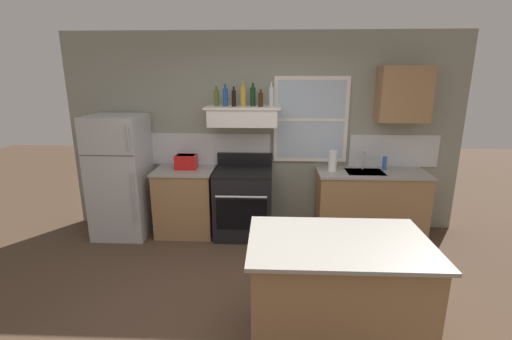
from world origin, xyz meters
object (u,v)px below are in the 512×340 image
bottle_clear_tall (271,96)px  bottle_olive_oil_square (217,98)px  bottle_brown_stout (261,99)px  kitchen_island (336,292)px  stove_range (243,202)px  toaster (186,162)px  bottle_blue_liqueur (225,97)px  bottle_dark_green_wine (253,96)px  refrigerator (121,176)px  bottle_balsamic_dark (234,98)px  dish_soap_bottle (384,163)px  paper_towel_roll (333,161)px  bottle_champagne_gold_foil (243,96)px

bottle_clear_tall → bottle_olive_oil_square: bearing=-178.4°
bottle_brown_stout → kitchen_island: 2.57m
stove_range → bottle_olive_oil_square: bottle_olive_oil_square is taller
bottle_olive_oil_square → bottle_brown_stout: size_ratio=1.17×
toaster → bottle_clear_tall: size_ratio=0.97×
bottle_blue_liqueur → bottle_dark_green_wine: bottle_dark_green_wine is taller
refrigerator → toaster: bearing=6.4°
bottle_balsamic_dark → bottle_clear_tall: bottle_clear_tall is taller
refrigerator → kitchen_island: size_ratio=1.17×
refrigerator → bottle_blue_liqueur: size_ratio=5.81×
bottle_dark_green_wine → dish_soap_bottle: size_ratio=1.64×
stove_range → bottle_brown_stout: 1.39m
refrigerator → dish_soap_bottle: bearing=2.6°
bottle_blue_liqueur → bottle_balsamic_dark: size_ratio=1.12×
bottle_balsamic_dark → dish_soap_bottle: size_ratio=1.40×
bottle_clear_tall → bottle_brown_stout: bearing=-139.8°
bottle_dark_green_wine → paper_towel_roll: 1.34m
bottle_blue_liqueur → bottle_champagne_gold_foil: bearing=4.5°
bottle_champagne_gold_foil → kitchen_island: bottle_champagne_gold_foil is taller
paper_towel_roll → bottle_olive_oil_square: bearing=176.4°
paper_towel_roll → toaster: bearing=178.9°
stove_range → dish_soap_bottle: 1.96m
refrigerator → bottle_clear_tall: size_ratio=5.36×
paper_towel_roll → bottle_champagne_gold_foil: bearing=176.4°
stove_range → kitchen_island: size_ratio=0.78×
dish_soap_bottle → bottle_balsamic_dark: bearing=-178.4°
bottle_dark_green_wine → kitchen_island: size_ratio=0.21×
dish_soap_bottle → kitchen_island: size_ratio=0.13×
toaster → bottle_balsamic_dark: 1.07m
bottle_dark_green_wine → paper_towel_roll: bottle_dark_green_wine is taller
stove_range → bottle_dark_green_wine: (0.12, 0.15, 1.40)m
toaster → stove_range: size_ratio=0.27×
toaster → dish_soap_bottle: toaster is taller
toaster → stove_range: 0.95m
refrigerator → dish_soap_bottle: 3.54m
bottle_olive_oil_square → bottle_blue_liqueur: bottle_blue_liqueur is taller
toaster → kitchen_island: bearing=-51.3°
stove_range → kitchen_island: bearing=-65.9°
paper_towel_roll → kitchen_island: paper_towel_roll is taller
bottle_blue_liqueur → bottle_balsamic_dark: bearing=-6.4°
bottle_champagne_gold_foil → kitchen_island: size_ratio=0.22×
bottle_dark_green_wine → bottle_clear_tall: (0.24, 0.00, 0.00)m
bottle_balsamic_dark → bottle_brown_stout: bearing=-6.6°
bottle_clear_tall → toaster: bearing=-176.0°
dish_soap_bottle → kitchen_island: 2.43m
paper_towel_roll → dish_soap_bottle: bearing=8.1°
bottle_dark_green_wine → bottle_brown_stout: (0.10, -0.11, -0.03)m
bottle_olive_oil_square → bottle_brown_stout: 0.58m
bottle_balsamic_dark → dish_soap_bottle: bottle_balsamic_dark is taller
bottle_champagne_gold_foil → bottle_balsamic_dark: bearing=-165.3°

